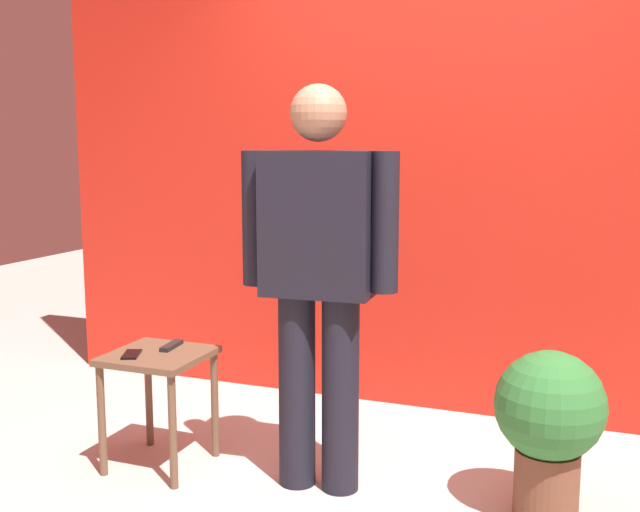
{
  "coord_description": "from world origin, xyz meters",
  "views": [
    {
      "loc": [
        0.96,
        -2.66,
        1.51
      ],
      "look_at": [
        -0.29,
        0.55,
        0.99
      ],
      "focal_mm": 42.55,
      "sensor_mm": 36.0,
      "label": 1
    }
  ],
  "objects_px": {
    "cell_phone": "(132,354)",
    "tv_remote": "(172,346)",
    "standing_person": "(319,268)",
    "side_table": "(159,374)",
    "potted_plant": "(549,420)"
  },
  "relations": [
    {
      "from": "cell_phone",
      "to": "tv_remote",
      "type": "distance_m",
      "value": 0.2
    },
    {
      "from": "standing_person",
      "to": "side_table",
      "type": "height_order",
      "value": "standing_person"
    },
    {
      "from": "standing_person",
      "to": "cell_phone",
      "type": "xyz_separation_m",
      "value": [
        -0.85,
        -0.15,
        -0.43
      ]
    },
    {
      "from": "cell_phone",
      "to": "potted_plant",
      "type": "relative_size",
      "value": 0.21
    },
    {
      "from": "standing_person",
      "to": "cell_phone",
      "type": "distance_m",
      "value": 0.97
    },
    {
      "from": "side_table",
      "to": "tv_remote",
      "type": "relative_size",
      "value": 3.21
    },
    {
      "from": "tv_remote",
      "to": "potted_plant",
      "type": "xyz_separation_m",
      "value": [
        1.71,
        0.05,
        -0.15
      ]
    },
    {
      "from": "tv_remote",
      "to": "standing_person",
      "type": "bearing_deg",
      "value": -8.75
    },
    {
      "from": "cell_phone",
      "to": "potted_plant",
      "type": "distance_m",
      "value": 1.83
    },
    {
      "from": "standing_person",
      "to": "potted_plant",
      "type": "distance_m",
      "value": 1.12
    },
    {
      "from": "standing_person",
      "to": "potted_plant",
      "type": "relative_size",
      "value": 2.54
    },
    {
      "from": "tv_remote",
      "to": "potted_plant",
      "type": "bearing_deg",
      "value": -4.82
    },
    {
      "from": "cell_phone",
      "to": "potted_plant",
      "type": "xyz_separation_m",
      "value": [
        1.81,
        0.23,
        -0.14
      ]
    },
    {
      "from": "side_table",
      "to": "tv_remote",
      "type": "xyz_separation_m",
      "value": [
        0.01,
        0.1,
        0.11
      ]
    },
    {
      "from": "standing_person",
      "to": "tv_remote",
      "type": "height_order",
      "value": "standing_person"
    }
  ]
}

